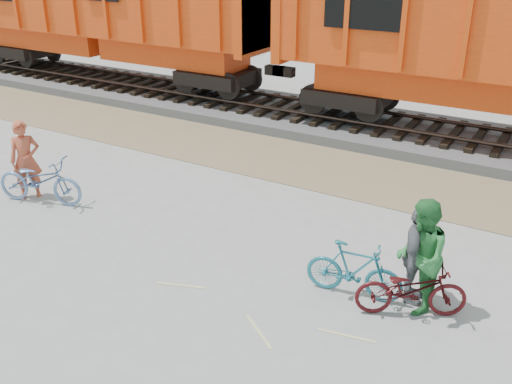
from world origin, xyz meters
TOP-DOWN VIEW (x-y plane):
  - ground at (0.00, 0.00)m, footprint 120.00×120.00m
  - gravel_strip at (0.00, 5.50)m, footprint 120.00×3.00m
  - ballast_bed at (0.00, 9.00)m, footprint 120.00×4.00m
  - track at (0.00, 9.00)m, footprint 120.00×2.60m
  - hopper_car_left at (-11.93, 9.00)m, footprint 14.00×3.13m
  - bicycle_blue at (-5.79, 0.30)m, footprint 2.17×1.28m
  - bicycle_teal at (1.66, 0.45)m, footprint 1.68×0.67m
  - bicycle_maroon at (2.63, 0.43)m, footprint 1.83×1.35m
  - person_solo at (-6.29, 0.40)m, footprint 0.75×0.79m
  - person_man at (2.66, 0.65)m, footprint 0.99×1.11m
  - person_woman at (2.53, 0.83)m, footprint 0.55×1.04m

SIDE VIEW (x-z plane):
  - ground at x=0.00m, z-range 0.00..0.00m
  - gravel_strip at x=0.00m, z-range 0.00..0.02m
  - ballast_bed at x=0.00m, z-range 0.00..0.30m
  - bicycle_maroon at x=2.63m, z-range 0.00..0.92m
  - track at x=0.00m, z-range 0.35..0.59m
  - bicycle_teal at x=1.66m, z-range 0.00..0.98m
  - bicycle_blue at x=-5.79m, z-range 0.00..1.08m
  - person_woman at x=2.53m, z-range 0.00..1.69m
  - person_solo at x=-6.29m, z-range 0.00..1.81m
  - person_man at x=2.66m, z-range 0.00..1.91m
  - hopper_car_left at x=-11.93m, z-range 0.68..5.33m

